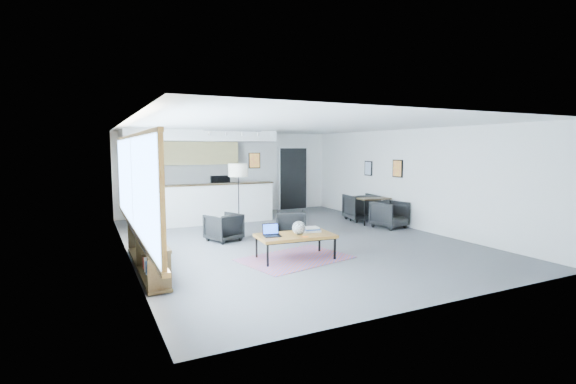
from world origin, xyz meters
name	(u,v)px	position (x,y,z in m)	size (l,w,h in m)	color
room	(290,184)	(0.00, 0.00, 1.30)	(7.02, 9.02, 2.62)	#4C4C4E
window	(133,186)	(-3.46, -0.90, 1.46)	(0.10, 5.95, 1.66)	#8CBFFF
console	(146,251)	(-3.30, -1.05, 0.33)	(0.35, 3.00, 0.80)	black
kitchenette	(198,173)	(-1.20, 3.71, 1.38)	(4.20, 1.96, 2.60)	white
doorway	(293,178)	(2.30, 4.42, 1.07)	(1.10, 0.12, 2.15)	black
track_light	(234,132)	(-0.59, 2.20, 2.53)	(1.60, 0.07, 0.15)	silver
wall_art_lower	(398,169)	(3.47, 0.40, 1.55)	(0.03, 0.38, 0.48)	black
wall_art_upper	(368,168)	(3.47, 1.70, 1.50)	(0.03, 0.34, 0.44)	black
kilim_rug	(295,258)	(-0.66, -1.56, 0.01)	(2.24, 1.76, 0.01)	#62374C
coffee_table	(295,236)	(-0.66, -1.56, 0.44)	(1.51, 0.90, 0.47)	brown
laptop	(271,232)	(-1.12, -1.47, 0.54)	(0.34, 0.30, 0.22)	black
ceramic_pot	(299,228)	(-0.60, -1.59, 0.60)	(0.25, 0.25, 0.25)	gray
book_stack	(312,229)	(-0.26, -1.47, 0.52)	(0.35, 0.29, 0.10)	silver
coaster	(305,237)	(-0.60, -1.83, 0.48)	(0.11, 0.11, 0.01)	#E5590C
armchair_left	(224,226)	(-1.42, 0.54, 0.35)	(0.67, 0.63, 0.69)	black
armchair_right	(291,222)	(0.16, 0.28, 0.35)	(0.68, 0.64, 0.70)	black
floor_lamp	(238,173)	(-0.74, 1.41, 1.49)	(0.54, 0.54, 1.72)	black
dining_table	(370,199)	(3.00, 0.98, 0.67)	(0.95, 0.95, 0.73)	black
dining_chair_near	(390,215)	(3.00, 0.12, 0.33)	(0.65, 0.61, 0.67)	black
dining_chair_far	(361,208)	(3.00, 1.40, 0.36)	(0.71, 0.66, 0.73)	black
microwave	(220,180)	(-0.39, 4.15, 1.12)	(0.55, 0.31, 0.37)	black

